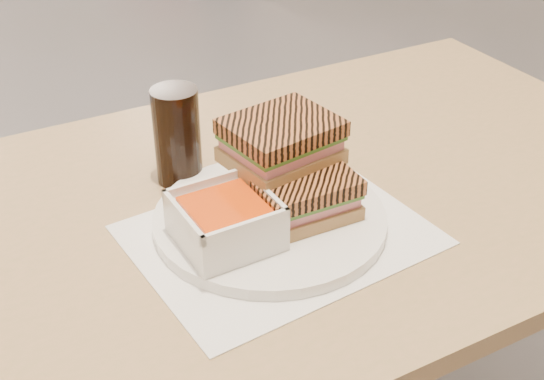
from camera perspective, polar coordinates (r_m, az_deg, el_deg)
main_table at (r=1.06m, az=0.82°, el=-5.35°), size 1.28×0.85×0.75m
tray_liner at (r=0.91m, az=0.61°, el=-3.61°), size 0.37×0.29×0.00m
plate at (r=0.92m, az=-0.17°, el=-2.34°), size 0.30×0.30×0.02m
soup_bowl at (r=0.86m, az=-3.73°, el=-2.61°), size 0.12×0.12×0.06m
panini_lower at (r=0.90m, az=2.30°, el=-0.31°), size 0.14×0.12×0.06m
panini_upper at (r=0.91m, az=0.75°, el=3.90°), size 0.14×0.11×0.06m
cola_glass at (r=0.99m, az=-7.58°, el=4.30°), size 0.06×0.06×0.14m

